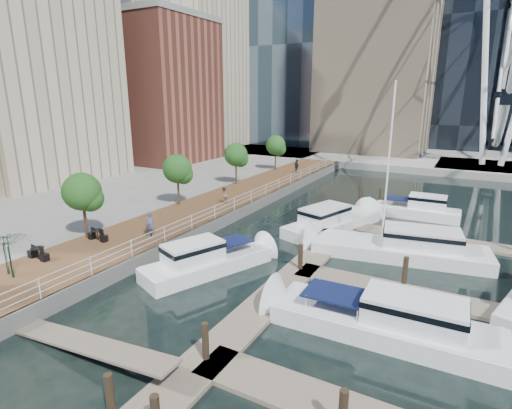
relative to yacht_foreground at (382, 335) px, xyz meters
name	(u,v)px	position (x,y,z in m)	size (l,w,h in m)	color
ground	(180,320)	(-8.95, -3.48, 0.00)	(520.00, 520.00, 0.00)	black
boardwalk	(207,211)	(-17.95, 11.52, 0.50)	(6.00, 60.00, 1.00)	brown
seawall	(235,215)	(-14.95, 11.52, 0.50)	(0.25, 60.00, 1.00)	#595954
land_inland	(26,181)	(-44.95, 11.52, 0.50)	(48.00, 90.00, 1.00)	gray
land_far	(426,135)	(-8.95, 98.52, 0.50)	(200.00, 114.00, 1.00)	gray
pier	(491,169)	(5.05, 48.52, 0.50)	(14.00, 12.00, 1.00)	gray
railing	(234,204)	(-15.05, 11.52, 1.52)	(0.10, 60.00, 1.05)	white
floating_docks	(389,268)	(-0.99, 6.50, 0.49)	(16.00, 34.00, 2.60)	#6D6051
midrise_condos	(107,74)	(-42.52, 23.34, 13.42)	(19.00, 67.00, 28.00)	#BCAD8E
street_trees	(177,169)	(-20.35, 10.52, 4.29)	(2.60, 42.60, 4.60)	#3F2B1C
cafe_tables	(9,267)	(-19.35, -5.48, 1.37)	(2.50, 13.70, 0.74)	black
yacht_foreground	(382,335)	(0.00, 0.00, 0.00)	(2.96, 11.04, 2.15)	silver
pedestrian_near	(150,225)	(-16.47, 2.70, 1.93)	(0.68, 0.44, 1.86)	#4F526A
pedestrian_mid	(224,195)	(-16.95, 12.80, 1.80)	(0.78, 0.61, 1.61)	#826459
pedestrian_far	(297,166)	(-16.97, 29.76, 1.90)	(1.05, 0.44, 1.80)	#323A3F
moored_yachts	(396,264)	(-0.91, 8.54, 0.00)	(25.23, 36.38, 11.50)	silver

